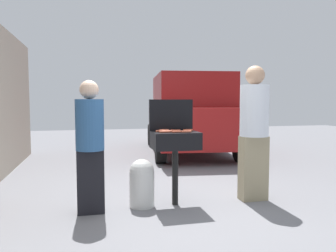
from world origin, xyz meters
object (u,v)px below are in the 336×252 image
hot_dog_3 (175,131)px  bbq_grill (175,143)px  hot_dog_2 (188,130)px  hot_dog_7 (161,131)px  hot_dog_1 (177,132)px  hot_dog_5 (164,130)px  parked_minivan (190,114)px  hot_dog_4 (167,131)px  hot_dog_6 (186,132)px  hot_dog_0 (165,132)px  person_right (254,128)px  person_left (90,142)px  propane_tank (142,182)px

hot_dog_3 → bbq_grill: bearing=-106.3°
hot_dog_2 → hot_dog_7: 0.38m
hot_dog_1 → hot_dog_5: (-0.11, 0.26, 0.00)m
hot_dog_1 → parked_minivan: parked_minivan is taller
parked_minivan → hot_dog_4: bearing=76.2°
bbq_grill → hot_dog_6: 0.23m
parked_minivan → hot_dog_0: bearing=76.0°
hot_dog_7 → person_right: bearing=-3.3°
hot_dog_2 → person_left: bearing=-173.5°
hot_dog_3 → hot_dog_1: bearing=-97.5°
bbq_grill → hot_dog_3: size_ratio=7.39×
bbq_grill → hot_dog_7: size_ratio=7.39×
hot_dog_2 → propane_tank: bearing=-175.8°
hot_dog_3 → hot_dog_2: bearing=9.0°
hot_dog_1 → hot_dog_7: 0.23m
hot_dog_6 → propane_tank: hot_dog_6 is taller
hot_dog_4 → parked_minivan: parked_minivan is taller
hot_dog_6 → hot_dog_7: same height
hot_dog_1 → hot_dog_6: bearing=-4.8°
hot_dog_6 → parked_minivan: bearing=72.2°
bbq_grill → hot_dog_2: size_ratio=7.39×
hot_dog_3 → hot_dog_7: bearing=-178.7°
hot_dog_2 → hot_dog_4: size_ratio=1.00×
hot_dog_6 → person_right: 0.99m
hot_dog_6 → hot_dog_7: size_ratio=1.00×
hot_dog_2 → hot_dog_4: same height
hot_dog_0 → hot_dog_3: size_ratio=1.00×
hot_dog_7 → person_left: size_ratio=0.08×
hot_dog_3 → hot_dog_4: 0.16m
hot_dog_0 → hot_dog_4: (0.04, 0.04, 0.00)m
hot_dog_6 → hot_dog_7: bearing=151.4°
hot_dog_1 → hot_dog_2: bearing=42.7°
hot_dog_7 → parked_minivan: (1.69, 4.19, 0.05)m
propane_tank → person_right: bearing=-2.3°
hot_dog_4 → person_left: 0.96m
bbq_grill → person_left: (-1.08, -0.08, 0.06)m
propane_tank → person_right: 1.68m
hot_dog_0 → hot_dog_5: same height
hot_dog_4 → hot_dog_6: (0.24, -0.08, 0.00)m
person_right → hot_dog_3: bearing=-10.8°
hot_dog_3 → hot_dog_6: (0.10, -0.17, 0.00)m
hot_dog_2 → hot_dog_4: bearing=-160.2°
hot_dog_2 → bbq_grill: bearing=-161.0°
propane_tank → hot_dog_5: bearing=20.3°
person_left → hot_dog_3: bearing=12.5°
hot_dog_3 → person_left: bearing=-173.9°
hot_dog_2 → hot_dog_6: bearing=-111.8°
hot_dog_1 → person_left: bearing=177.8°
hot_dog_3 → hot_dog_7: (-0.20, -0.00, 0.00)m
hot_dog_0 → hot_dog_2: bearing=23.8°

